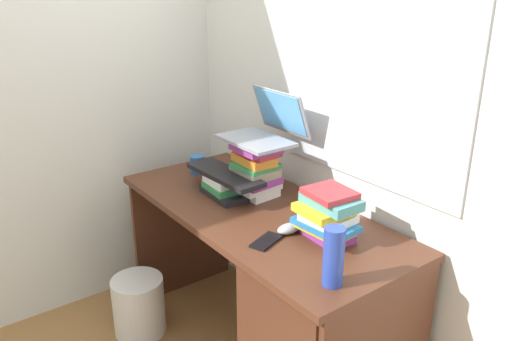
{
  "coord_description": "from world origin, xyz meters",
  "views": [
    {
      "loc": [
        1.6,
        -1.21,
        1.67
      ],
      "look_at": [
        0.0,
        -0.01,
        0.91
      ],
      "focal_mm": 36.43,
      "sensor_mm": 36.0,
      "label": 1
    }
  ],
  "objects_px": {
    "book_stack_keyboard_riser": "(226,187)",
    "water_bottle": "(334,257)",
    "laptop": "(266,128)",
    "wastebasket": "(139,306)",
    "cell_phone": "(266,241)",
    "desk": "(308,318)",
    "mug": "(198,164)",
    "computer_mouse": "(289,229)",
    "book_stack_tall": "(255,169)",
    "keyboard": "(225,174)",
    "book_stack_side": "(327,215)"
  },
  "relations": [
    {
      "from": "laptop",
      "to": "mug",
      "type": "xyz_separation_m",
      "value": [
        -0.4,
        -0.12,
        -0.26
      ]
    },
    {
      "from": "book_stack_keyboard_riser",
      "to": "water_bottle",
      "type": "height_order",
      "value": "water_bottle"
    },
    {
      "from": "keyboard",
      "to": "computer_mouse",
      "type": "distance_m",
      "value": 0.46
    },
    {
      "from": "desk",
      "to": "book_stack_side",
      "type": "relative_size",
      "value": 5.75
    },
    {
      "from": "book_stack_keyboard_riser",
      "to": "keyboard",
      "type": "xyz_separation_m",
      "value": [
        -0.0,
        -0.0,
        0.06
      ]
    },
    {
      "from": "laptop",
      "to": "water_bottle",
      "type": "relative_size",
      "value": 1.63
    },
    {
      "from": "book_stack_side",
      "to": "wastebasket",
      "type": "xyz_separation_m",
      "value": [
        -0.82,
        -0.44,
        -0.69
      ]
    },
    {
      "from": "wastebasket",
      "to": "book_stack_tall",
      "type": "bearing_deg",
      "value": 54.81
    },
    {
      "from": "desk",
      "to": "wastebasket",
      "type": "height_order",
      "value": "desk"
    },
    {
      "from": "desk",
      "to": "computer_mouse",
      "type": "relative_size",
      "value": 13.51
    },
    {
      "from": "mug",
      "to": "cell_phone",
      "type": "distance_m",
      "value": 0.8
    },
    {
      "from": "cell_phone",
      "to": "book_stack_keyboard_riser",
      "type": "bearing_deg",
      "value": 144.65
    },
    {
      "from": "computer_mouse",
      "to": "mug",
      "type": "height_order",
      "value": "mug"
    },
    {
      "from": "book_stack_tall",
      "to": "mug",
      "type": "bearing_deg",
      "value": -171.03
    },
    {
      "from": "book_stack_side",
      "to": "water_bottle",
      "type": "relative_size",
      "value": 1.21
    },
    {
      "from": "desk",
      "to": "book_stack_tall",
      "type": "distance_m",
      "value": 0.68
    },
    {
      "from": "desk",
      "to": "mug",
      "type": "bearing_deg",
      "value": 177.31
    },
    {
      "from": "book_stack_tall",
      "to": "water_bottle",
      "type": "xyz_separation_m",
      "value": [
        0.73,
        -0.23,
        -0.02
      ]
    },
    {
      "from": "desk",
      "to": "wastebasket",
      "type": "relative_size",
      "value": 4.77
    },
    {
      "from": "book_stack_keyboard_riser",
      "to": "laptop",
      "type": "bearing_deg",
      "value": 65.69
    },
    {
      "from": "desk",
      "to": "mug",
      "type": "height_order",
      "value": "mug"
    },
    {
      "from": "laptop",
      "to": "computer_mouse",
      "type": "relative_size",
      "value": 3.16
    },
    {
      "from": "computer_mouse",
      "to": "book_stack_side",
      "type": "bearing_deg",
      "value": 35.78
    },
    {
      "from": "book_stack_keyboard_riser",
      "to": "cell_phone",
      "type": "distance_m",
      "value": 0.48
    },
    {
      "from": "mug",
      "to": "book_stack_side",
      "type": "bearing_deg",
      "value": 2.05
    },
    {
      "from": "desk",
      "to": "book_stack_side",
      "type": "xyz_separation_m",
      "value": [
        0.0,
        0.07,
        0.43
      ]
    },
    {
      "from": "book_stack_keyboard_riser",
      "to": "water_bottle",
      "type": "xyz_separation_m",
      "value": [
        0.81,
        -0.13,
        0.06
      ]
    },
    {
      "from": "computer_mouse",
      "to": "water_bottle",
      "type": "xyz_separation_m",
      "value": [
        0.36,
        -0.12,
        0.08
      ]
    },
    {
      "from": "book_stack_tall",
      "to": "book_stack_side",
      "type": "xyz_separation_m",
      "value": [
        0.49,
        -0.03,
        -0.02
      ]
    },
    {
      "from": "desk",
      "to": "mug",
      "type": "distance_m",
      "value": 0.96
    },
    {
      "from": "book_stack_keyboard_riser",
      "to": "water_bottle",
      "type": "bearing_deg",
      "value": -8.96
    },
    {
      "from": "book_stack_tall",
      "to": "water_bottle",
      "type": "bearing_deg",
      "value": -17.7
    },
    {
      "from": "cell_phone",
      "to": "mug",
      "type": "bearing_deg",
      "value": 147.71
    },
    {
      "from": "book_stack_keyboard_riser",
      "to": "mug",
      "type": "bearing_deg",
      "value": 172.21
    },
    {
      "from": "cell_phone",
      "to": "wastebasket",
      "type": "distance_m",
      "value": 0.96
    },
    {
      "from": "keyboard",
      "to": "computer_mouse",
      "type": "bearing_deg",
      "value": -2.77
    },
    {
      "from": "book_stack_keyboard_riser",
      "to": "book_stack_side",
      "type": "distance_m",
      "value": 0.58
    },
    {
      "from": "keyboard",
      "to": "water_bottle",
      "type": "relative_size",
      "value": 2.08
    },
    {
      "from": "keyboard",
      "to": "water_bottle",
      "type": "xyz_separation_m",
      "value": [
        0.81,
        -0.12,
        0.0
      ]
    },
    {
      "from": "book_stack_tall",
      "to": "mug",
      "type": "height_order",
      "value": "book_stack_tall"
    },
    {
      "from": "laptop",
      "to": "wastebasket",
      "type": "bearing_deg",
      "value": -122.01
    },
    {
      "from": "desk",
      "to": "cell_phone",
      "type": "bearing_deg",
      "value": -129.21
    },
    {
      "from": "book_stack_side",
      "to": "computer_mouse",
      "type": "xyz_separation_m",
      "value": [
        -0.12,
        -0.09,
        -0.08
      ]
    },
    {
      "from": "keyboard",
      "to": "mug",
      "type": "relative_size",
      "value": 3.73
    },
    {
      "from": "laptop",
      "to": "desk",
      "type": "bearing_deg",
      "value": -18.73
    },
    {
      "from": "desk",
      "to": "water_bottle",
      "type": "distance_m",
      "value": 0.51
    },
    {
      "from": "desk",
      "to": "laptop",
      "type": "bearing_deg",
      "value": 161.27
    },
    {
      "from": "book_stack_tall",
      "to": "book_stack_keyboard_riser",
      "type": "relative_size",
      "value": 1.03
    },
    {
      "from": "book_stack_tall",
      "to": "laptop",
      "type": "distance_m",
      "value": 0.19
    },
    {
      "from": "laptop",
      "to": "wastebasket",
      "type": "distance_m",
      "value": 1.09
    }
  ]
}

